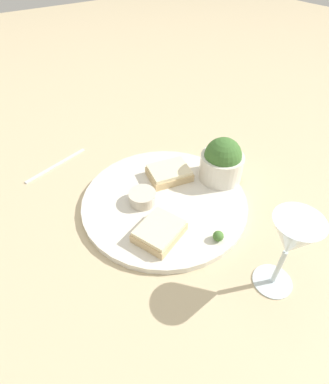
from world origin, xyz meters
TOP-DOWN VIEW (x-y plane):
  - ground_plane at (0.00, 0.00)m, footprint 4.00×4.00m
  - dinner_plate at (0.00, 0.00)m, footprint 0.35×0.35m
  - salad_bowl at (-0.15, 0.01)m, footprint 0.10×0.10m
  - sauce_ramekin at (0.04, -0.02)m, footprint 0.06×0.06m
  - cheese_toast_near at (-0.05, -0.05)m, footprint 0.11×0.09m
  - cheese_toast_far at (0.07, 0.08)m, footprint 0.11×0.10m
  - wine_glass at (-0.04, 0.26)m, footprint 0.07×0.07m
  - garnish at (-0.02, 0.15)m, footprint 0.02×0.02m
  - fork at (0.14, -0.27)m, footprint 0.17×0.06m

SIDE VIEW (x-z plane):
  - ground_plane at x=0.00m, z-range 0.00..0.00m
  - fork at x=0.14m, z-range 0.00..0.01m
  - dinner_plate at x=0.00m, z-range 0.00..0.01m
  - garnish at x=-0.02m, z-range 0.01..0.03m
  - cheese_toast_far at x=0.07m, z-range 0.01..0.04m
  - cheese_toast_near at x=-0.05m, z-range 0.01..0.04m
  - sauce_ramekin at x=0.04m, z-range 0.02..0.04m
  - salad_bowl at x=-0.15m, z-range 0.01..0.11m
  - wine_glass at x=-0.04m, z-range 0.04..0.19m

